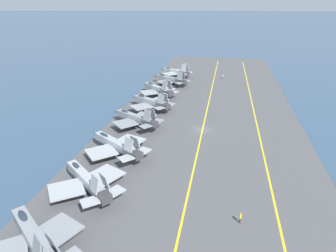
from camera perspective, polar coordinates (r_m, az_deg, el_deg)
The scene contains 14 objects.
ground_plane at distance 78.60m, azimuth 6.58°, elevation -0.97°, with size 2000.00×2000.00×0.00m, color #334C66.
carrier_deck at distance 78.52m, azimuth 6.58°, elevation -0.84°, with size 216.27×51.72×0.40m, color #4C4C4F.
deck_stripe_foul_line at distance 78.83m, azimuth 16.94°, elevation -1.47°, with size 194.64×0.36×0.01m, color yellow.
deck_stripe_centerline at distance 78.44m, azimuth 6.59°, elevation -0.70°, with size 194.64×0.36×0.01m, color yellow.
parked_jet_nearest at distance 44.90m, azimuth -24.28°, elevation -18.72°, with size 13.41×15.13×6.91m.
parked_jet_second at distance 54.87m, azimuth -15.34°, elevation -9.77°, with size 13.98×15.02×5.83m.
parked_jet_third at distance 65.75m, azimuth -9.96°, elevation -3.45°, with size 14.01×16.28×5.90m.
parked_jet_fourth at distance 79.54m, azimuth -6.33°, elevation 1.57°, with size 13.01×15.78×6.16m.
parked_jet_fifth at distance 92.10m, azimuth -3.45°, elevation 4.62°, with size 13.72×15.45×6.02m.
parked_jet_sixth at distance 105.99m, azimuth -2.07°, elevation 7.08°, with size 14.34×15.31×6.51m.
parked_jet_seventh at distance 120.23m, azimuth 0.36°, elevation 8.92°, with size 12.80×16.47×6.16m.
parked_jet_eighth at distance 132.53m, azimuth 1.38°, elevation 10.37°, with size 13.32×15.56×6.56m.
crew_white_vest at distance 132.33m, azimuth 10.39°, elevation 9.28°, with size 0.34×0.43×1.75m.
crew_yellow_vest at distance 48.22m, azimuth 13.61°, elevation -16.59°, with size 0.42×0.32×1.81m.
Camera 1 is at (-71.85, -4.94, 31.49)m, focal length 32.00 mm.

